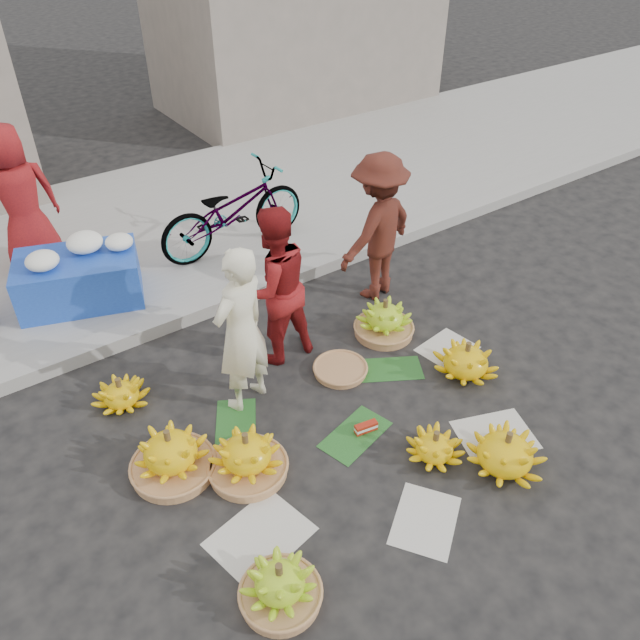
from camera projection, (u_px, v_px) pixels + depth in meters
ground at (351, 417)px, 5.62m from camera, size 80.00×80.00×0.00m
curb at (233, 297)px, 7.02m from camera, size 40.00×0.25×0.15m
sidewalk at (158, 226)px, 8.41m from camera, size 40.00×4.00×0.12m
newspaper_scatter at (410, 474)px, 5.09m from camera, size 3.20×1.80×0.00m
banana_leaves at (329, 408)px, 5.70m from camera, size 2.00×1.00×0.00m
banana_bunch_0 at (247, 456)px, 5.00m from camera, size 0.73×0.73×0.44m
banana_bunch_1 at (280, 586)px, 4.14m from camera, size 0.55×0.55×0.40m
banana_bunch_2 at (505, 452)px, 5.06m from camera, size 0.81×0.81×0.39m
banana_bunch_3 at (435, 447)px, 5.17m from camera, size 0.53×0.53×0.29m
banana_bunch_4 at (466, 360)px, 6.00m from camera, size 0.69×0.69×0.37m
banana_bunch_5 at (384, 320)px, 6.50m from camera, size 0.69×0.69×0.43m
banana_bunch_6 at (171, 454)px, 5.00m from camera, size 0.68×0.68×0.47m
banana_bunch_7 at (121, 393)px, 5.68m from camera, size 0.58×0.58×0.30m
basket_spare at (340, 370)px, 6.09m from camera, size 0.62×0.62×0.06m
incense_stack at (366, 427)px, 5.45m from camera, size 0.21×0.10×0.08m
vendor_cream at (241, 331)px, 5.32m from camera, size 0.68×0.56×1.61m
vendor_red at (274, 287)px, 5.86m from camera, size 0.79×0.62×1.62m
man_striped at (378, 228)px, 6.73m from camera, size 1.20×0.86×1.67m
flower_table at (79, 276)px, 6.73m from camera, size 1.45×1.15×0.74m
flower_vendor at (20, 199)px, 6.99m from camera, size 0.85×0.57×1.70m
bicycle at (233, 210)px, 7.53m from camera, size 0.73×1.95×1.02m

